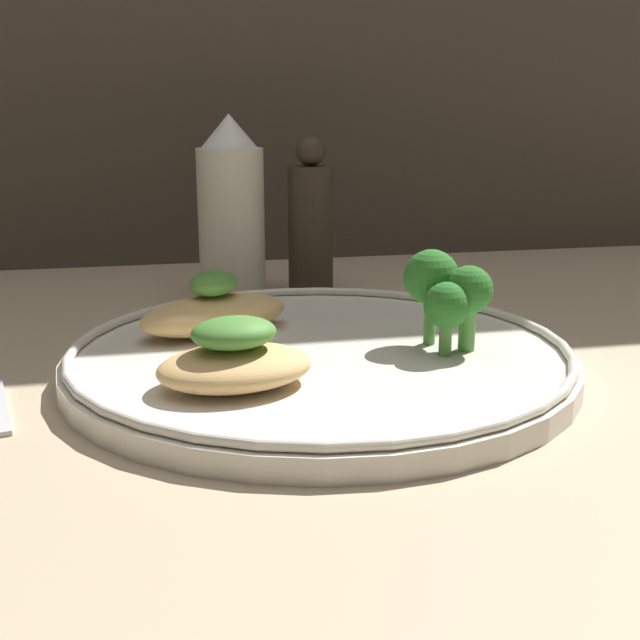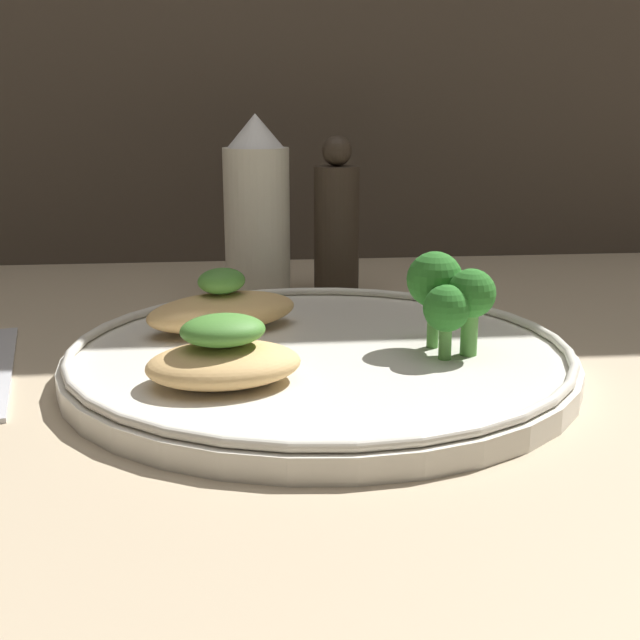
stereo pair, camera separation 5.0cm
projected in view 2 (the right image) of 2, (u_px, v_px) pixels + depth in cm
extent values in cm
cube|color=tan|center=(320.00, 379.00, 50.90)|extent=(180.00, 180.00, 1.00)
cylinder|color=silver|center=(320.00, 361.00, 50.58)|extent=(31.85, 31.85, 1.40)
torus|color=silver|center=(320.00, 346.00, 50.32)|extent=(31.25, 31.25, 0.60)
ellipsoid|color=tan|center=(224.00, 364.00, 44.22)|extent=(9.47, 7.47, 2.22)
ellipsoid|color=#478433|center=(223.00, 330.00, 43.71)|extent=(5.22, 4.44, 1.70)
ellipsoid|color=tan|center=(223.00, 312.00, 54.66)|extent=(11.73, 8.69, 2.57)
ellipsoid|color=#478433|center=(222.00, 281.00, 54.10)|extent=(4.04, 3.68, 1.76)
cylinder|color=#569942|center=(469.00, 333.00, 49.22)|extent=(1.05, 1.05, 2.86)
sphere|color=#286B23|center=(471.00, 293.00, 48.57)|extent=(3.01, 3.01, 3.01)
cylinder|color=#569942|center=(434.00, 324.00, 50.44)|extent=(0.75, 0.75, 3.18)
sphere|color=#286B23|center=(436.00, 281.00, 49.70)|extent=(3.53, 3.53, 3.53)
cylinder|color=#569942|center=(445.00, 342.00, 48.48)|extent=(0.78, 0.78, 2.19)
sphere|color=#286B23|center=(447.00, 308.00, 47.93)|extent=(2.84, 2.84, 2.84)
cylinder|color=silver|center=(257.00, 223.00, 69.51)|extent=(5.69, 5.69, 12.83)
cone|color=white|center=(255.00, 130.00, 67.47)|extent=(4.83, 4.83, 2.82)
cylinder|color=#382D23|center=(337.00, 231.00, 70.42)|extent=(3.97, 3.97, 11.23)
sphere|color=#382D23|center=(337.00, 151.00, 68.62)|extent=(2.58, 2.58, 2.58)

